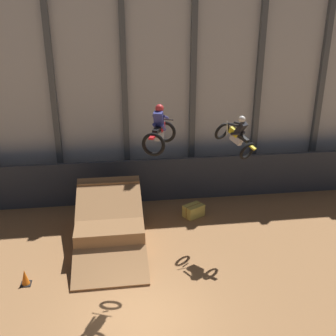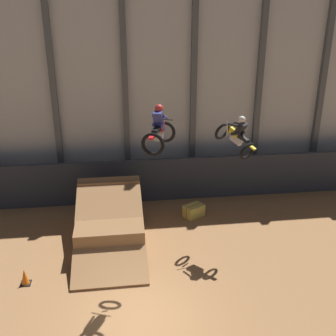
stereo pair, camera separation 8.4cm
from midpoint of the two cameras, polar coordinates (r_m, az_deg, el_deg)
ground_plane at (r=12.96m, az=-4.00°, el=-21.11°), size 60.00×60.00×0.00m
arena_back_wall at (r=19.71m, az=-6.46°, el=10.97°), size 32.00×0.40×10.56m
lower_barrier at (r=19.53m, az=-5.84°, el=-1.95°), size 31.36×0.20×2.18m
dirt_ramp at (r=16.71m, az=-8.57°, el=-7.70°), size 2.71×5.21×2.15m
rider_bike_left_air at (r=12.36m, az=-1.45°, el=5.39°), size 1.24×1.77×1.44m
rider_bike_right_air at (r=15.02m, az=9.76°, el=4.60°), size 1.48×1.82×1.66m
traffic_cone_near_ramp at (r=14.94m, az=-20.20°, el=-14.70°), size 0.36×0.36×0.58m
hay_bale_trackside at (r=18.39m, az=3.60°, el=-6.20°), size 1.08×0.97×0.57m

